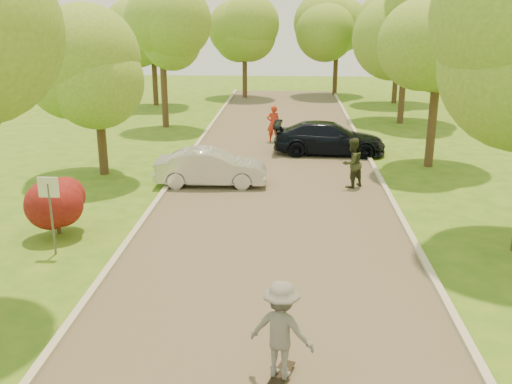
% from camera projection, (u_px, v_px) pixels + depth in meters
% --- Properties ---
extents(ground, '(100.00, 100.00, 0.00)m').
position_uv_depth(ground, '(262.00, 342.00, 11.31)').
color(ground, '#346217').
rests_on(ground, ground).
extents(road, '(8.00, 60.00, 0.01)m').
position_uv_depth(road, '(274.00, 210.00, 18.93)').
color(road, '#4C4438').
rests_on(road, ground).
extents(curb_left, '(0.18, 60.00, 0.12)m').
position_uv_depth(curb_left, '(154.00, 206.00, 19.14)').
color(curb_left, '#B2AD9E').
rests_on(curb_left, ground).
extents(curb_right, '(0.18, 60.00, 0.12)m').
position_uv_depth(curb_right, '(397.00, 210.00, 18.68)').
color(curb_right, '#B2AD9E').
rests_on(curb_right, ground).
extents(street_sign, '(0.55, 0.06, 2.17)m').
position_uv_depth(street_sign, '(50.00, 199.00, 14.98)').
color(street_sign, '#59595E').
rests_on(street_sign, ground).
extents(red_shrub, '(1.70, 1.70, 1.95)m').
position_uv_depth(red_shrub, '(55.00, 198.00, 16.58)').
color(red_shrub, '#382619').
rests_on(red_shrub, ground).
extents(tree_l_midb, '(4.30, 4.20, 6.62)m').
position_uv_depth(tree_l_midb, '(100.00, 58.00, 21.74)').
color(tree_l_midb, '#382619').
rests_on(tree_l_midb, ground).
extents(tree_l_far, '(4.92, 4.80, 7.79)m').
position_uv_depth(tree_l_far, '(165.00, 28.00, 30.97)').
color(tree_l_far, '#382619').
rests_on(tree_l_far, ground).
extents(tree_r_midb, '(4.51, 4.40, 7.01)m').
position_uv_depth(tree_r_midb, '(444.00, 49.00, 22.80)').
color(tree_r_midb, '#382619').
rests_on(tree_r_midb, ground).
extents(tree_r_far, '(5.33, 5.20, 8.34)m').
position_uv_depth(tree_r_far, '(412.00, 21.00, 32.00)').
color(tree_r_far, '#382619').
rests_on(tree_r_far, ground).
extents(tree_bg_a, '(5.12, 5.00, 7.72)m').
position_uv_depth(tree_bg_a, '(155.00, 27.00, 38.77)').
color(tree_bg_a, '#382619').
rests_on(tree_bg_a, ground).
extents(tree_bg_b, '(5.12, 5.00, 7.95)m').
position_uv_depth(tree_bg_b, '(403.00, 23.00, 39.65)').
color(tree_bg_b, '#382619').
rests_on(tree_bg_b, ground).
extents(tree_bg_c, '(4.92, 4.80, 7.33)m').
position_uv_depth(tree_bg_c, '(247.00, 30.00, 42.33)').
color(tree_bg_c, '#382619').
rests_on(tree_bg_c, ground).
extents(tree_bg_d, '(5.12, 5.00, 7.72)m').
position_uv_depth(tree_bg_d, '(340.00, 25.00, 43.75)').
color(tree_bg_d, '#382619').
rests_on(tree_bg_d, ground).
extents(silver_sedan, '(4.22, 1.58, 1.38)m').
position_uv_depth(silver_sedan, '(211.00, 167.00, 21.46)').
color(silver_sedan, '#B8B7BC').
rests_on(silver_sedan, ground).
extents(dark_sedan, '(5.19, 2.30, 1.48)m').
position_uv_depth(dark_sedan, '(329.00, 138.00, 26.21)').
color(dark_sedan, black).
rests_on(dark_sedan, ground).
extents(longboard, '(0.54, 0.96, 0.11)m').
position_uv_depth(longboard, '(281.00, 375.00, 10.12)').
color(longboard, black).
rests_on(longboard, ground).
extents(skateboarder, '(1.32, 1.00, 1.80)m').
position_uv_depth(skateboarder, '(281.00, 330.00, 9.85)').
color(skateboarder, slate).
rests_on(skateboarder, longboard).
extents(person_striped, '(0.73, 0.53, 1.85)m').
position_uv_depth(person_striped, '(273.00, 124.00, 28.62)').
color(person_striped, red).
rests_on(person_striped, ground).
extents(person_olive, '(1.15, 1.13, 1.87)m').
position_uv_depth(person_olive, '(352.00, 163.00, 21.09)').
color(person_olive, '#2B311D').
rests_on(person_olive, ground).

